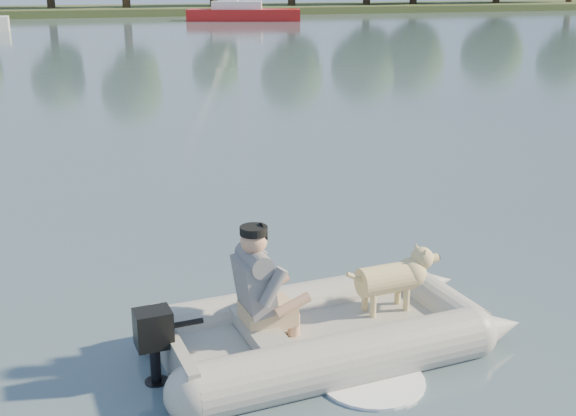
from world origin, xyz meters
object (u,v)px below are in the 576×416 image
object	(u,v)px
dinghy	(329,290)
sailboat	(243,14)
dog	(386,284)
man	(257,281)

from	to	relation	value
dinghy	sailboat	xyz separation A→B (m)	(11.06, 48.35, -0.04)
dinghy	sailboat	bearing A→B (deg)	71.64
dog	sailboat	size ratio (longest dim) A/B	0.08
dog	dinghy	bearing A→B (deg)	-175.43
man	dinghy	bearing A→B (deg)	-4.24
dog	sailboat	bearing A→B (deg)	72.29
dinghy	sailboat	world-z (taller)	sailboat
dinghy	dog	world-z (taller)	dinghy
man	sailboat	distance (m)	49.76
dog	sailboat	xyz separation A→B (m)	(10.47, 48.24, 0.02)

